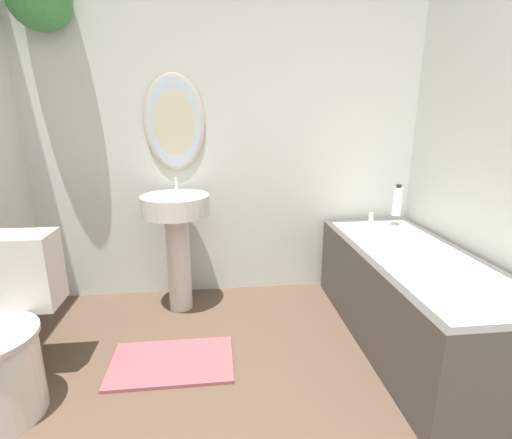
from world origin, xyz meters
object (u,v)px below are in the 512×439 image
toilet (0,338)px  pedestal_sink (177,228)px  shampoo_bottle (397,201)px  bathtub (413,297)px

toilet → pedestal_sink: pedestal_sink is taller
shampoo_bottle → bathtub: bearing=-104.4°
bathtub → toilet: bearing=-173.1°
bathtub → pedestal_sink: bearing=158.4°
shampoo_bottle → pedestal_sink: bearing=-178.4°
toilet → pedestal_sink: 1.15m
pedestal_sink → shampoo_bottle: (1.59, 0.05, 0.14)m
toilet → bathtub: bearing=6.9°
toilet → shampoo_bottle: (2.34, 0.88, 0.40)m
bathtub → shampoo_bottle: (0.16, 0.61, 0.45)m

